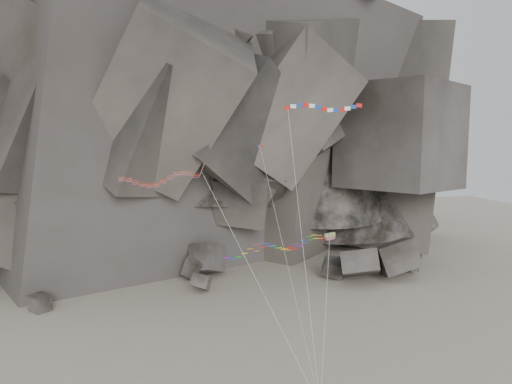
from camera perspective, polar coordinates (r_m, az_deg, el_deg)
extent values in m
plane|color=gray|center=(62.98, 1.59, -19.81)|extent=(260.00, 260.00, 0.00)
cube|color=#47423F|center=(97.59, -6.90, -8.78)|extent=(6.01, 6.37, 5.34)
cube|color=#47423F|center=(100.51, 15.70, -8.00)|extent=(9.47, 8.67, 8.54)
cube|color=#47423F|center=(98.11, -5.62, -8.20)|extent=(7.81, 8.87, 7.68)
cube|color=#47423F|center=(90.06, -6.31, -10.61)|extent=(4.49, 4.51, 3.91)
cube|color=#47423F|center=(87.63, -23.47, -11.62)|extent=(3.86, 4.05, 2.75)
cube|color=#47423F|center=(98.33, 8.83, -8.93)|extent=(5.32, 5.57, 4.79)
cube|color=#47423F|center=(96.35, 11.76, -9.01)|extent=(9.75, 11.37, 7.72)
cube|color=#47423F|center=(105.59, 16.90, -7.88)|extent=(5.12, 4.87, 5.13)
cylinder|color=silver|center=(53.24, 0.09, -10.11)|extent=(9.42, 12.99, 22.32)
cube|color=red|center=(55.93, 3.58, 9.57)|extent=(0.73, 0.59, 0.42)
cube|color=white|center=(55.93, 4.27, 9.74)|extent=(0.76, 0.60, 0.47)
cube|color=#0E3B9A|center=(55.89, 4.97, 9.85)|extent=(0.77, 0.61, 0.50)
cube|color=red|center=(55.84, 5.68, 9.86)|extent=(0.78, 0.61, 0.50)
cube|color=white|center=(55.79, 6.39, 9.76)|extent=(0.76, 0.61, 0.48)
cube|color=#0E3B9A|center=(55.76, 7.10, 9.58)|extent=(0.73, 0.60, 0.43)
cube|color=red|center=(55.77, 7.79, 9.39)|extent=(0.75, 0.60, 0.46)
cube|color=white|center=(55.83, 8.46, 9.24)|extent=(0.77, 0.61, 0.49)
cube|color=#0E3B9A|center=(55.94, 9.11, 9.18)|extent=(0.78, 0.61, 0.50)
cube|color=red|center=(56.08, 9.75, 9.24)|extent=(0.77, 0.61, 0.48)
cube|color=white|center=(56.24, 10.39, 9.37)|extent=(0.74, 0.60, 0.44)
cube|color=#0E3B9A|center=(56.40, 11.03, 9.53)|extent=(0.74, 0.60, 0.45)
cube|color=red|center=(56.54, 11.68, 9.66)|extent=(0.77, 0.61, 0.49)
cylinder|color=silver|center=(52.40, 5.40, -6.44)|extent=(0.19, 10.21, 29.34)
cube|color=#FDFE0E|center=(58.91, 8.43, -4.94)|extent=(1.34, 0.44, 0.73)
cube|color=#0CB219|center=(58.81, 8.50, -5.23)|extent=(1.12, 0.31, 0.50)
cylinder|color=silver|center=(55.51, 7.94, -13.60)|extent=(5.17, 10.21, 14.71)
cube|color=red|center=(55.48, 0.46, 5.25)|extent=(0.46, 0.17, 0.30)
cube|color=#0E3B9A|center=(55.45, 0.30, 5.25)|extent=(0.18, 0.09, 0.31)
cylinder|color=silver|center=(52.74, 3.71, -8.70)|extent=(3.17, 10.85, 25.12)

